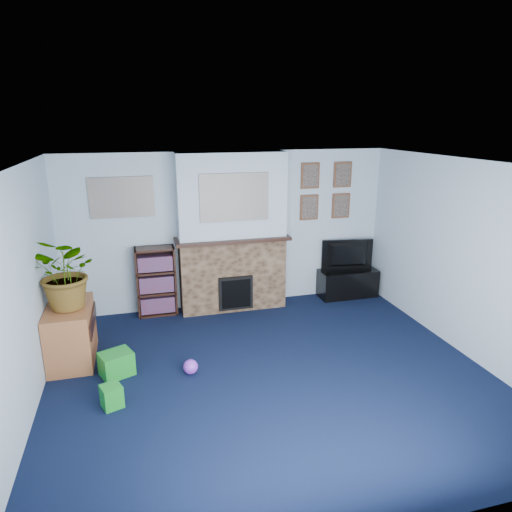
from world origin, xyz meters
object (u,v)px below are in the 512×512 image
object	(u,v)px
sideboard	(71,333)
tv_stand	(347,283)
bookshelf	(156,283)
television	(349,255)

from	to	relation	value
sideboard	tv_stand	bearing A→B (deg)	14.33
tv_stand	bookshelf	bearing A→B (deg)	178.59
television	bookshelf	size ratio (longest dim) A/B	0.82
tv_stand	sideboard	bearing A→B (deg)	-165.67
television	sideboard	xyz separation A→B (m)	(-4.19, -1.09, -0.35)
tv_stand	television	xyz separation A→B (m)	(0.00, 0.02, 0.48)
television	bookshelf	world-z (taller)	bookshelf
bookshelf	sideboard	xyz separation A→B (m)	(-1.09, -1.15, -0.15)
bookshelf	sideboard	world-z (taller)	bookshelf
bookshelf	sideboard	size ratio (longest dim) A/B	1.16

